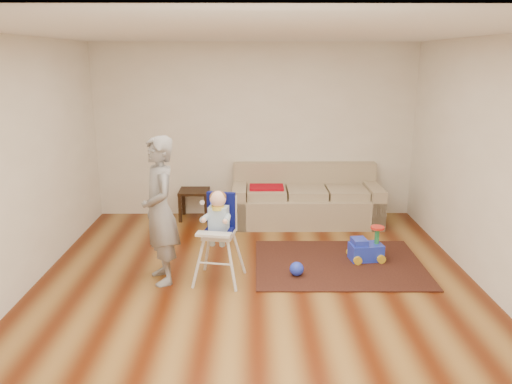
{
  "coord_description": "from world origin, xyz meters",
  "views": [
    {
      "loc": [
        -0.04,
        -5.04,
        2.48
      ],
      "look_at": [
        0.0,
        0.4,
        1.0
      ],
      "focal_mm": 35.0,
      "sensor_mm": 36.0,
      "label": 1
    }
  ],
  "objects_px": {
    "toy_ball": "(297,269)",
    "high_chair": "(219,238)",
    "ride_on_toy": "(366,243)",
    "sofa": "(306,195)",
    "adult": "(160,211)",
    "side_table": "(195,204)"
  },
  "relations": [
    {
      "from": "toy_ball",
      "to": "high_chair",
      "type": "distance_m",
      "value": 0.99
    },
    {
      "from": "ride_on_toy",
      "to": "toy_ball",
      "type": "bearing_deg",
      "value": -160.53
    },
    {
      "from": "toy_ball",
      "to": "sofa",
      "type": "bearing_deg",
      "value": 81.13
    },
    {
      "from": "adult",
      "to": "high_chair",
      "type": "bearing_deg",
      "value": 66.73
    },
    {
      "from": "side_table",
      "to": "toy_ball",
      "type": "bearing_deg",
      "value": -57.13
    },
    {
      "from": "side_table",
      "to": "adult",
      "type": "bearing_deg",
      "value": -92.74
    },
    {
      "from": "side_table",
      "to": "ride_on_toy",
      "type": "relative_size",
      "value": 1.06
    },
    {
      "from": "sofa",
      "to": "adult",
      "type": "relative_size",
      "value": 1.35
    },
    {
      "from": "side_table",
      "to": "toy_ball",
      "type": "relative_size",
      "value": 2.79
    },
    {
      "from": "side_table",
      "to": "high_chair",
      "type": "xyz_separation_m",
      "value": [
        0.53,
        -2.29,
        0.28
      ]
    },
    {
      "from": "sofa",
      "to": "high_chair",
      "type": "relative_size",
      "value": 2.1
    },
    {
      "from": "adult",
      "to": "sofa",
      "type": "bearing_deg",
      "value": 115.63
    },
    {
      "from": "sofa",
      "to": "adult",
      "type": "bearing_deg",
      "value": -131.7
    },
    {
      "from": "side_table",
      "to": "high_chair",
      "type": "relative_size",
      "value": 0.43
    },
    {
      "from": "sofa",
      "to": "side_table",
      "type": "bearing_deg",
      "value": 172.99
    },
    {
      "from": "sofa",
      "to": "side_table",
      "type": "relative_size",
      "value": 4.88
    },
    {
      "from": "sofa",
      "to": "ride_on_toy",
      "type": "relative_size",
      "value": 5.16
    },
    {
      "from": "side_table",
      "to": "toy_ball",
      "type": "xyz_separation_m",
      "value": [
        1.43,
        -2.21,
        -0.13
      ]
    },
    {
      "from": "sofa",
      "to": "adult",
      "type": "distance_m",
      "value": 2.8
    },
    {
      "from": "ride_on_toy",
      "to": "high_chair",
      "type": "xyz_separation_m",
      "value": [
        -1.8,
        -0.55,
        0.28
      ]
    },
    {
      "from": "high_chair",
      "to": "ride_on_toy",
      "type": "bearing_deg",
      "value": 27.57
    },
    {
      "from": "toy_ball",
      "to": "high_chair",
      "type": "height_order",
      "value": "high_chair"
    }
  ]
}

